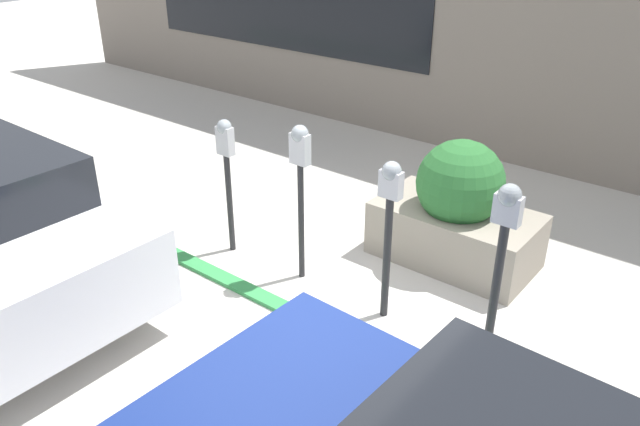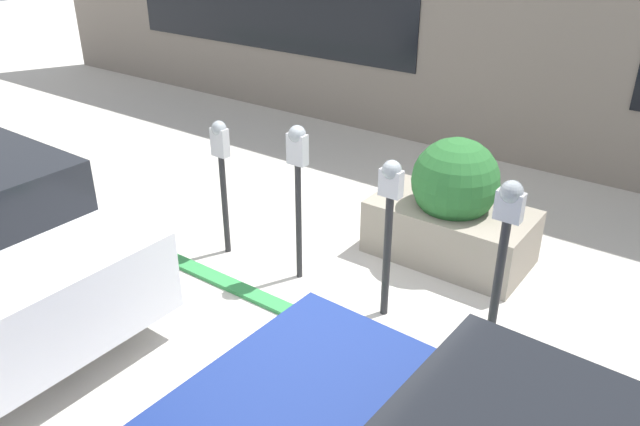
# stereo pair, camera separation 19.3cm
# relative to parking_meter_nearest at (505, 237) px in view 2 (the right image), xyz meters

# --- Properties ---
(ground_plane) EXTENTS (40.00, 40.00, 0.00)m
(ground_plane) POSITION_rel_parking_meter_nearest_xyz_m (1.44, 0.42, -1.07)
(ground_plane) COLOR beige
(curb_strip) EXTENTS (19.00, 0.16, 0.04)m
(curb_strip) POSITION_rel_parking_meter_nearest_xyz_m (1.44, 0.50, -1.05)
(curb_strip) COLOR #338C47
(curb_strip) RESTS_ON ground_plane
(building_facade) EXTENTS (19.00, 0.17, 4.03)m
(building_facade) POSITION_rel_parking_meter_nearest_xyz_m (1.44, -4.05, 0.96)
(building_facade) COLOR slate
(building_facade) RESTS_ON ground_plane
(parking_meter_nearest) EXTENTS (0.20, 0.17, 1.51)m
(parking_meter_nearest) POSITION_rel_parking_meter_nearest_xyz_m (0.00, 0.00, 0.00)
(parking_meter_nearest) COLOR #232326
(parking_meter_nearest) RESTS_ON ground_plane
(parking_meter_second) EXTENTS (0.19, 0.16, 1.43)m
(parking_meter_second) POSITION_rel_parking_meter_nearest_xyz_m (0.95, 0.00, -0.05)
(parking_meter_second) COLOR #232326
(parking_meter_second) RESTS_ON ground_plane
(parking_meter_middle) EXTENTS (0.18, 0.15, 1.52)m
(parking_meter_middle) POSITION_rel_parking_meter_nearest_xyz_m (1.91, -0.03, 0.06)
(parking_meter_middle) COLOR #232326
(parking_meter_middle) RESTS_ON ground_plane
(parking_meter_fourth) EXTENTS (0.17, 0.14, 1.40)m
(parking_meter_fourth) POSITION_rel_parking_meter_nearest_xyz_m (2.80, 0.03, -0.07)
(parking_meter_fourth) COLOR #232326
(parking_meter_fourth) RESTS_ON ground_plane
(planter_box) EXTENTS (1.56, 0.87, 1.25)m
(planter_box) POSITION_rel_parking_meter_nearest_xyz_m (0.93, -1.21, -0.54)
(planter_box) COLOR gray
(planter_box) RESTS_ON ground_plane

